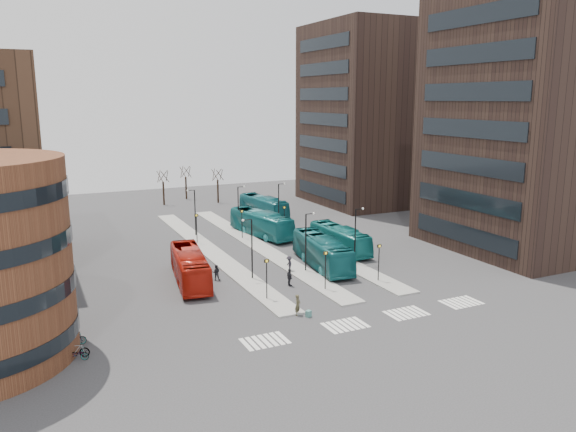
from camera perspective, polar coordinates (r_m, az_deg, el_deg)
name	(u,v)px	position (r m, az deg, el deg)	size (l,w,h in m)	color
ground	(385,342)	(43.40, 9.80, -12.50)	(160.00, 160.00, 0.00)	#2F2F32
island_left	(210,251)	(67.35, -7.92, -3.50)	(2.50, 45.00, 0.15)	gray
island_mid	(257,245)	(69.30, -3.18, -2.97)	(2.50, 45.00, 0.15)	gray
island_right	(300,240)	(71.70, 1.26, -2.45)	(2.50, 45.00, 0.15)	gray
suitcase	(309,314)	(47.26, 2.10, -9.89)	(0.44, 0.35, 0.55)	#1D2CA1
red_bus	(190,267)	(56.12, -9.95, -5.08)	(2.70, 11.52, 3.21)	#B21A0D
teal_bus_a	(322,252)	(60.49, 3.47, -3.62)	(2.79, 11.91, 3.32)	#135B5F
teal_bus_b	(261,223)	(73.92, -2.74, -0.76)	(2.79, 11.92, 3.32)	#15686D
teal_bus_c	(340,239)	(66.79, 5.27, -2.31)	(2.51, 10.73, 2.99)	#167170
teal_bus_d	(264,206)	(86.10, -2.50, 0.98)	(2.64, 11.28, 3.14)	#145E67
traveller	(298,305)	(47.37, 1.00, -9.02)	(0.66, 0.43, 1.80)	#433F28
commuter_a	(216,273)	(56.58, -7.31, -5.72)	(0.77, 0.60, 1.59)	black
commuter_b	(290,277)	(54.40, 0.16, -6.24)	(1.03, 0.43, 1.76)	black
commuter_c	(289,264)	(58.75, 0.11, -4.90)	(1.09, 0.63, 1.69)	black
bicycle_near	(77,354)	(42.53, -20.68, -13.03)	(0.57, 1.62, 0.85)	gray
bicycle_mid	(76,350)	(42.87, -20.74, -12.64)	(0.52, 1.84, 1.11)	gray
bicycle_far	(73,340)	(44.86, -20.98, -11.65)	(0.64, 1.82, 0.96)	gray
crosswalk_stripes	(374,319)	(47.33, 8.74, -10.34)	(22.35, 2.40, 0.01)	silver
tower_near	(535,123)	(73.25, 23.82, 8.68)	(20.12, 20.00, 30.00)	#2E1F19
tower_far	(373,115)	(98.95, 8.66, 10.10)	(20.12, 20.00, 30.00)	#2E1F19
sign_poles	(277,240)	(62.33, -1.11, -2.43)	(12.45, 22.12, 3.65)	black
lamp_posts	(268,220)	(66.93, -2.06, -0.41)	(14.04, 20.24, 6.12)	black
bare_trees	(189,187)	(99.37, -10.01, 2.95)	(10.97, 8.14, 5.90)	black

